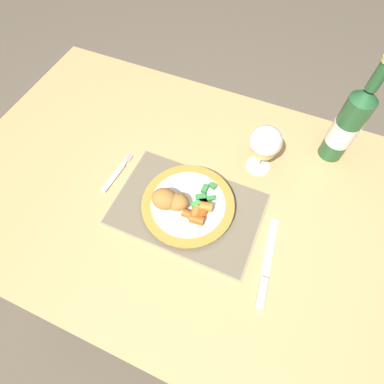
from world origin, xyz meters
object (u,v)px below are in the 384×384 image
dining_table (187,209)px  bottle (347,125)px  wine_glass (265,143)px  dinner_plate (188,205)px  fork (115,175)px  table_knife (266,269)px

dining_table → bottle: size_ratio=4.10×
wine_glass → dining_table: bearing=-133.9°
dinner_plate → bottle: (0.30, 0.32, 0.10)m
fork → wine_glass: wine_glass is taller
dining_table → wine_glass: (0.15, 0.15, 0.20)m
wine_glass → bottle: size_ratio=0.47×
fork → wine_glass: (0.34, 0.18, 0.10)m
dinner_plate → wine_glass: wine_glass is taller
table_knife → bottle: (0.07, 0.39, 0.11)m
dinner_plate → wine_glass: (0.12, 0.19, 0.08)m
table_knife → wine_glass: 0.30m
dining_table → table_knife: bearing=-25.0°
dining_table → dinner_plate: 0.13m
dinner_plate → wine_glass: size_ratio=1.61×
fork → bottle: bearing=30.5°
bottle → wine_glass: bearing=-144.7°
fork → bottle: 0.61m
dinner_plate → bottle: bottle is taller
table_knife → wine_glass: wine_glass is taller
dining_table → bottle: (0.32, 0.28, 0.21)m
dinner_plate → table_knife: size_ratio=1.05×
dinner_plate → fork: (-0.22, 0.01, -0.01)m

